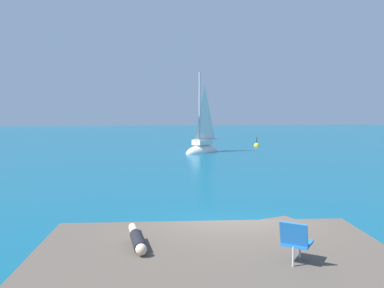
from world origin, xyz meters
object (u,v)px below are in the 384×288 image
at_px(beach_chair, 296,240).
at_px(marker_buoy, 257,146).
at_px(sailboat_near, 202,148).
at_px(person_sunbather, 137,239).

height_order(beach_chair, marker_buoy, beach_chair).
bearing_deg(sailboat_near, person_sunbather, 37.04).
xyz_separation_m(beach_chair, marker_buoy, (8.47, 30.48, -1.13)).
relative_size(person_sunbather, marker_buoy, 1.56).
height_order(sailboat_near, person_sunbather, sailboat_near).
bearing_deg(person_sunbather, sailboat_near, -18.93).
xyz_separation_m(sailboat_near, beach_chair, (-2.26, -25.14, 0.75)).
distance_m(sailboat_near, person_sunbather, 24.32).
distance_m(sailboat_near, beach_chair, 25.26).
xyz_separation_m(person_sunbather, marker_buoy, (11.29, 29.11, -0.80)).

